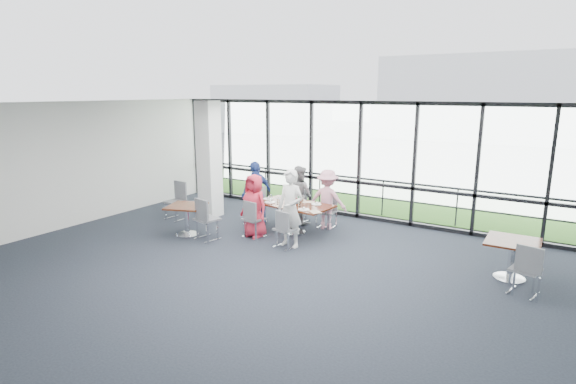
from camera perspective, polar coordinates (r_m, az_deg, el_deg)
The scene contains 41 objects.
floor at distance 8.57m, azimuth -4.82°, elevation -11.09°, with size 12.00×10.00×0.02m, color #1D212B.
ceiling at distance 7.85m, azimuth -5.26°, elevation 10.90°, with size 12.00×10.00×0.04m, color white.
wall_left at distance 12.56m, azimuth -27.53°, elevation 2.82°, with size 0.10×10.00×3.20m, color silver.
curtain_wall_back at distance 12.35m, azimuth 9.06°, elevation 3.95°, with size 12.00×0.10×3.20m, color white.
structural_column at distance 12.59m, azimuth -9.97°, elevation 4.08°, with size 0.50×0.50×3.20m, color white.
apron at distance 17.28m, azimuth 15.39°, elevation 0.65°, with size 80.00×70.00×0.02m, color gray.
grass_strip at distance 15.41m, azimuth 13.23°, elevation -0.54°, with size 80.00×5.00×0.01m, color #2A611B.
hangar_main at distance 38.27m, azimuth 31.40°, elevation 10.18°, with size 24.00×10.00×6.00m, color white.
hangar_aux at distance 41.14m, azimuth -1.65°, elevation 10.63°, with size 10.00×6.00×4.00m, color white.
guard_rail at distance 13.10m, azimuth 9.92°, elevation -0.49°, with size 0.06×0.06×12.00m, color #2D2D33.
main_table at distance 11.02m, azimuth 0.83°, elevation -2.15°, with size 1.95×1.22×0.75m.
side_table_left at distance 11.14m, azimuth -12.79°, elevation -2.25°, with size 1.09×1.09×0.75m.
side_table_right at distance 9.31m, azimuth 26.63°, elevation -6.18°, with size 0.93×0.93×0.75m.
diner_near_left at distance 10.75m, azimuth -4.29°, elevation -1.76°, with size 0.75×0.49×1.53m, color red.
diner_near_right at distance 10.01m, azimuth 0.31°, elevation -2.12°, with size 0.64×0.47×1.76m, color white.
diner_far_left at distance 11.85m, azimuth 1.43°, elevation -0.33°, with size 0.75×0.46×1.54m, color gray.
diner_far_right at distance 11.39m, azimuth 5.03°, elevation -0.96°, with size 0.99×0.51×1.53m, color pink.
diner_end at distance 11.73m, azimuth -4.05°, elevation -0.16°, with size 0.98×0.54×1.68m, color #29408F.
chair_main_nl at distance 10.78m, azimuth -4.36°, elevation -3.46°, with size 0.44×0.44×0.90m, color slate, non-canonical shape.
chair_main_nr at distance 10.04m, azimuth -0.34°, elevation -4.75°, with size 0.42×0.42×0.86m, color slate, non-canonical shape.
chair_main_fl at distance 12.10m, azimuth 1.55°, elevation -1.80°, with size 0.41×0.41×0.83m, color slate, non-canonical shape.
chair_main_fr at distance 11.55m, azimuth 4.93°, elevation -2.59°, with size 0.40×0.40×0.81m, color slate, non-canonical shape.
chair_main_end at distance 11.89m, azimuth -4.21°, elevation -1.74°, with size 0.48×0.48×0.98m, color slate, non-canonical shape.
chair_spare_la at distance 10.74m, azimuth -10.26°, elevation -3.41°, with size 0.49×0.49×1.00m, color slate, non-canonical shape.
chair_spare_lb at distance 12.61m, azimuth -14.09°, elevation -1.20°, with size 0.49×0.49×1.00m, color slate, non-canonical shape.
chair_spare_r at distance 8.79m, azimuth 27.92°, elevation -8.70°, with size 0.45×0.45×0.91m, color slate, non-canonical shape.
plate_nl at distance 11.11m, azimuth -2.30°, elevation -1.30°, with size 0.27×0.27×0.01m, color white.
plate_nr at distance 10.42m, azimuth 2.00°, elevation -2.24°, with size 0.27×0.27×0.01m, color white.
plate_fl at distance 11.49m, azimuth 0.22°, elevation -0.82°, with size 0.25×0.25×0.01m, color white.
plate_fr at distance 10.93m, azimuth 3.62°, elevation -1.55°, with size 0.25×0.25×0.01m, color white.
plate_end at distance 11.46m, azimuth -2.53°, elevation -0.87°, with size 0.26×0.26×0.01m, color white.
tumbler_a at distance 10.92m, azimuth -1.22°, elevation -1.17°, with size 0.08×0.08×0.15m, color white.
tumbler_b at distance 10.69m, azimuth 1.47°, elevation -1.48°, with size 0.07×0.07×0.15m, color white.
tumbler_c at distance 11.16m, azimuth 1.80°, elevation -0.90°, with size 0.07×0.07×0.14m, color white.
tumbler_d at distance 11.31m, azimuth -2.20°, elevation -0.70°, with size 0.07×0.07×0.15m, color white.
menu_a at distance 10.72m, azimuth -0.97°, elevation -1.83°, with size 0.32×0.22×0.00m, color silver.
menu_b at distance 10.26m, azimuth 3.48°, elevation -2.52°, with size 0.31×0.21×0.00m, color silver.
menu_c at distance 11.16m, azimuth 2.63°, elevation -1.27°, with size 0.30×0.21×0.00m, color silver.
condiment_caddy at distance 10.94m, azimuth 1.24°, elevation -1.45°, with size 0.10×0.07×0.04m, color black.
ketchup_bottle at distance 10.99m, azimuth 0.93°, elevation -1.00°, with size 0.06×0.06×0.18m, color #A61624.
green_bottle at distance 10.92m, azimuth 1.38°, elevation -1.05°, with size 0.05×0.05×0.20m, color #1E6633.
Camera 1 is at (4.74, -6.26, 3.43)m, focal length 28.00 mm.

